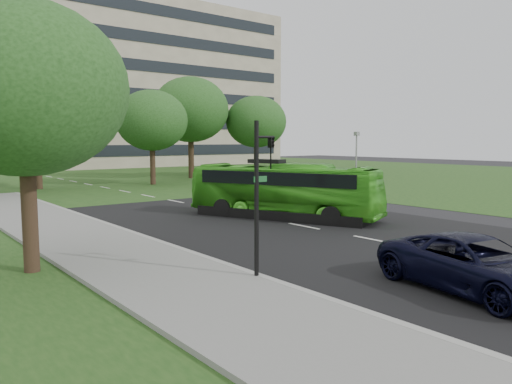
% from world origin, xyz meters
% --- Properties ---
extents(ground, '(160.00, 160.00, 0.00)m').
position_xyz_m(ground, '(0.00, 0.00, 0.00)').
color(ground, black).
rests_on(ground, ground).
extents(street_surfaces, '(120.00, 120.00, 0.15)m').
position_xyz_m(street_surfaces, '(-0.38, 22.75, 0.03)').
color(street_surfaces, black).
rests_on(street_surfaces, ground).
extents(office_building, '(40.10, 20.10, 25.00)m').
position_xyz_m(office_building, '(21.96, 61.96, 12.50)').
color(office_building, gray).
rests_on(office_building, ground).
extents(tree_park_b, '(7.31, 7.31, 9.58)m').
position_xyz_m(tree_park_b, '(-4.65, 28.09, 6.46)').
color(tree_park_b, black).
rests_on(tree_park_b, ground).
extents(tree_park_c, '(6.32, 6.32, 8.39)m').
position_xyz_m(tree_park_c, '(4.53, 26.23, 5.69)').
color(tree_park_c, black).
rests_on(tree_park_c, ground).
extents(tree_park_d, '(7.91, 7.91, 10.46)m').
position_xyz_m(tree_park_d, '(11.15, 30.68, 7.08)').
color(tree_park_d, black).
rests_on(tree_park_d, ground).
extents(tree_park_e, '(6.55, 6.55, 8.73)m').
position_xyz_m(tree_park_e, '(17.92, 28.33, 5.93)').
color(tree_park_e, black).
rests_on(tree_park_e, ground).
extents(tree_side_near, '(6.01, 6.01, 7.99)m').
position_xyz_m(tree_side_near, '(-11.94, 1.28, 5.42)').
color(tree_side_near, black).
rests_on(tree_side_near, ground).
extents(bus, '(6.07, 10.08, 2.78)m').
position_xyz_m(bus, '(1.00, 4.53, 1.39)').
color(bus, green).
rests_on(bus, ground).
extents(sedan, '(4.08, 2.16, 1.28)m').
position_xyz_m(sedan, '(4.00, 10.00, 0.64)').
color(sedan, '#A2A2A6').
rests_on(sedan, ground).
extents(suv, '(3.35, 5.65, 1.47)m').
position_xyz_m(suv, '(-3.40, -8.00, 0.74)').
color(suv, black).
rests_on(suv, ground).
extents(traffic_light, '(0.72, 0.21, 4.48)m').
position_xyz_m(traffic_light, '(-7.06, -3.62, 2.63)').
color(traffic_light, black).
rests_on(traffic_light, ground).
extents(camera_pole, '(0.40, 0.35, 4.64)m').
position_xyz_m(camera_pole, '(16.00, 12.62, 2.99)').
color(camera_pole, gray).
rests_on(camera_pole, ground).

